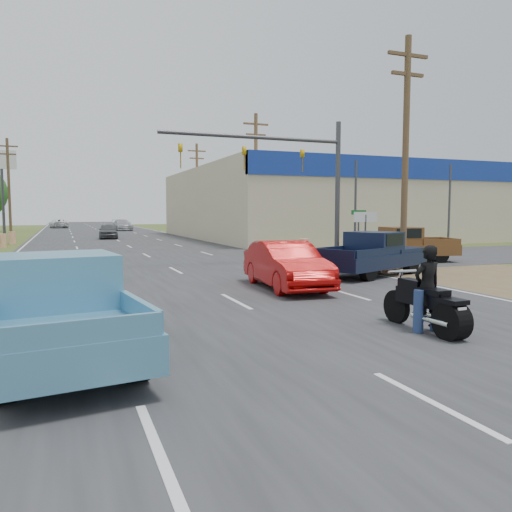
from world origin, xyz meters
name	(u,v)px	position (x,y,z in m)	size (l,w,h in m)	color
ground	(432,404)	(0.00, 0.00, 0.00)	(200.00, 200.00, 0.00)	#425221
main_road	(118,241)	(0.00, 40.00, 0.01)	(15.00, 180.00, 0.02)	#2D2D30
cross_road	(167,266)	(0.00, 18.00, 0.01)	(120.00, 10.00, 0.02)	#2D2D30
dirt_verge	(481,276)	(11.00, 10.00, 0.01)	(8.00, 18.00, 0.01)	brown
big_box_store	(417,205)	(32.00, 39.93, 3.31)	(50.00, 28.10, 6.60)	#B7A88C
utility_pole_1	(406,147)	(9.50, 13.00, 5.32)	(2.00, 0.28, 10.00)	#4C3823
utility_pole_2	(256,176)	(9.50, 31.00, 5.32)	(2.00, 0.28, 10.00)	#4C3823
utility_pole_3	(197,187)	(9.50, 49.00, 5.32)	(2.00, 0.28, 10.00)	#4C3823
utility_pole_6	(9,185)	(-9.50, 52.00, 5.32)	(2.00, 0.28, 10.00)	#4C3823
tree_3	(411,192)	(55.00, 70.00, 6.19)	(8.40, 8.40, 10.40)	#422D19
tree_5	(237,196)	(30.00, 95.00, 5.88)	(7.98, 7.98, 9.88)	#422D19
barrel_0	(388,261)	(8.00, 12.00, 0.50)	(0.56, 0.56, 1.00)	orange
barrel_1	(304,247)	(8.40, 20.50, 0.50)	(0.56, 0.56, 1.00)	orange
barrel_2	(2,241)	(-8.50, 34.00, 0.50)	(0.56, 0.56, 1.00)	orange
barrel_3	(12,238)	(-8.20, 38.00, 0.50)	(0.56, 0.56, 1.00)	orange
pole_sign_left_far	(2,169)	(-10.50, 56.00, 7.17)	(3.00, 0.35, 9.20)	#3F3F44
lane_sign	(365,226)	(8.20, 14.00, 1.90)	(1.20, 0.08, 2.52)	#3F3F44
street_name_sign	(358,231)	(8.80, 15.50, 1.61)	(0.80, 0.08, 2.61)	#3F3F44
signal_mast	(289,165)	(5.82, 17.00, 4.80)	(9.12, 0.40, 7.00)	#3F3F44
red_convertible	(286,265)	(2.34, 9.70, 0.77)	(1.64, 4.69, 1.55)	#A50807
motorcycle	(429,307)	(2.58, 3.13, 0.55)	(0.75, 2.43, 1.23)	black
rider	(427,291)	(2.58, 3.21, 0.87)	(0.63, 0.42, 1.74)	black
blue_pickup	(55,307)	(-4.63, 3.96, 0.91)	(2.79, 5.69, 1.81)	black
navy_pickup	(374,253)	(7.07, 11.66, 0.88)	(5.61, 3.94, 1.74)	black
brown_pickup	(400,244)	(11.36, 15.67, 0.89)	(5.64, 3.11, 1.77)	black
distant_car_grey	(108,231)	(-0.50, 43.87, 0.71)	(1.67, 4.16, 1.42)	#4C4D50
distant_car_silver	(122,225)	(3.06, 64.70, 0.75)	(2.11, 5.19, 1.51)	#AEADB2
distant_car_white	(59,224)	(-5.08, 79.55, 0.72)	(2.37, 5.15, 1.43)	white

